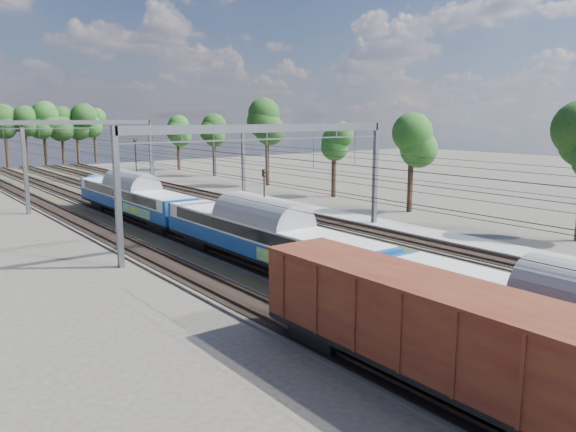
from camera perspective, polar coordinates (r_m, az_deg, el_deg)
track_bed at (r=55.73m, az=-10.96°, el=0.13°), size 21.00×130.00×0.34m
platform at (r=44.50m, az=18.41°, el=-2.66°), size 3.00×70.00×0.30m
catenary at (r=62.13m, az=-14.04°, el=6.88°), size 25.65×130.00×9.00m
tree_belt at (r=102.45m, az=-19.60°, el=8.70°), size 39.62×99.11×11.68m
emu_train at (r=34.93m, az=-2.26°, el=-1.42°), size 3.04×64.27×4.44m
freight_boxcar at (r=20.39m, az=14.10°, el=-10.96°), size 3.13×15.12×3.90m
worker at (r=75.64m, az=-17.15°, el=3.06°), size 0.57×0.73×1.75m
signal_near at (r=48.32m, az=-2.43°, el=2.55°), size 0.34×0.31×5.11m
signal_far at (r=83.68m, az=-15.22°, el=5.98°), size 0.43×0.40×6.41m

